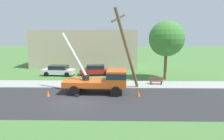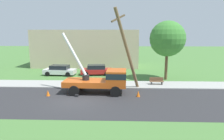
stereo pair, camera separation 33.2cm
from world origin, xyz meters
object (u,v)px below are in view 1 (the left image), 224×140
(traffic_cone_behind, at_px, (48,93))
(parked_sedan_red, at_px, (95,70))
(traffic_cone_ahead, at_px, (138,94))
(parked_sedan_white, at_px, (59,70))
(roadside_tree_near, at_px, (167,39))
(utility_truck, at_px, (104,79))
(leaning_utility_pole, at_px, (127,49))
(park_bench, at_px, (156,81))

(traffic_cone_behind, bearing_deg, parked_sedan_red, 70.71)
(traffic_cone_ahead, relative_size, parked_sedan_white, 0.12)
(traffic_cone_ahead, height_order, roadside_tree_near, roadside_tree_near)
(utility_truck, relative_size, leaning_utility_pole, 0.80)
(leaning_utility_pole, height_order, traffic_cone_ahead, leaning_utility_pole)
(traffic_cone_behind, relative_size, roadside_tree_near, 0.08)
(traffic_cone_ahead, xyz_separation_m, traffic_cone_behind, (-8.64, -0.10, 0.00))
(leaning_utility_pole, relative_size, parked_sedan_red, 1.86)
(traffic_cone_behind, xyz_separation_m, parked_sedan_white, (-1.60, 9.72, 0.43))
(utility_truck, distance_m, traffic_cone_behind, 5.52)
(traffic_cone_behind, distance_m, parked_sedan_white, 9.86)
(traffic_cone_ahead, bearing_deg, leaning_utility_pole, 116.51)
(leaning_utility_pole, xyz_separation_m, park_bench, (3.54, 2.34, -3.85))
(parked_sedan_red, bearing_deg, leaning_utility_pole, -63.15)
(parked_sedan_red, bearing_deg, roadside_tree_near, -15.91)
(traffic_cone_behind, height_order, parked_sedan_red, parked_sedan_red)
(parked_sedan_white, bearing_deg, park_bench, -22.12)
(parked_sedan_white, height_order, parked_sedan_red, same)
(traffic_cone_ahead, bearing_deg, traffic_cone_behind, -179.35)
(leaning_utility_pole, xyz_separation_m, traffic_cone_behind, (-7.59, -2.20, -4.03))
(utility_truck, xyz_separation_m, parked_sedan_red, (-1.70, 8.93, -0.70))
(park_bench, bearing_deg, traffic_cone_ahead, -119.20)
(utility_truck, height_order, park_bench, utility_truck)
(traffic_cone_behind, relative_size, parked_sedan_white, 0.12)
(utility_truck, relative_size, park_bench, 4.22)
(traffic_cone_ahead, relative_size, traffic_cone_behind, 1.00)
(traffic_cone_ahead, relative_size, roadside_tree_near, 0.08)
(parked_sedan_white, bearing_deg, traffic_cone_ahead, -43.22)
(traffic_cone_behind, height_order, parked_sedan_white, parked_sedan_white)
(leaning_utility_pole, xyz_separation_m, traffic_cone_ahead, (1.05, -2.10, -4.03))
(parked_sedan_red, distance_m, park_bench, 9.43)
(utility_truck, height_order, traffic_cone_behind, utility_truck)
(leaning_utility_pole, height_order, parked_sedan_white, leaning_utility_pole)
(utility_truck, distance_m, parked_sedan_white, 10.93)
(utility_truck, distance_m, parked_sedan_red, 9.12)
(utility_truck, height_order, parked_sedan_red, utility_truck)
(utility_truck, height_order, parked_sedan_white, utility_truck)
(parked_sedan_red, relative_size, roadside_tree_near, 0.61)
(leaning_utility_pole, relative_size, roadside_tree_near, 1.13)
(roadside_tree_near, bearing_deg, traffic_cone_ahead, -119.33)
(traffic_cone_behind, bearing_deg, leaning_utility_pole, 16.18)
(traffic_cone_ahead, xyz_separation_m, parked_sedan_white, (-10.24, 9.62, 0.43))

